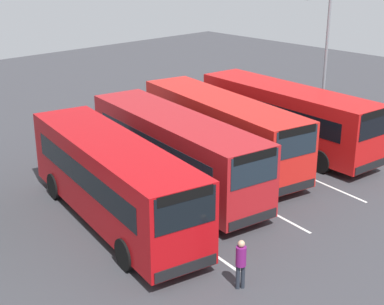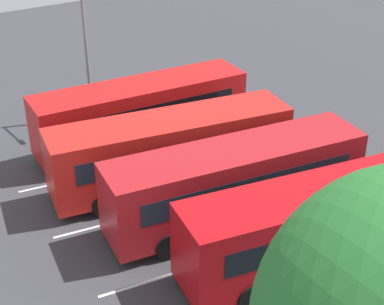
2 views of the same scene
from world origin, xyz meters
name	(u,v)px [view 1 (image 1 of 2)]	position (x,y,z in m)	size (l,w,h in m)	color
ground_plane	(206,177)	(0.00, 0.00, 0.00)	(65.85, 65.85, 0.00)	#38383D
bus_far_left	(113,179)	(0.82, -5.63, 1.77)	(10.54, 4.30, 3.19)	#B70C11
bus_center_left	(175,149)	(0.01, -1.82, 1.77)	(10.52, 3.96, 3.19)	#AD191E
bus_center_right	(222,128)	(-0.69, 1.72, 1.77)	(10.54, 4.28, 3.19)	red
bus_far_right	(287,116)	(0.09, 5.65, 1.77)	(10.46, 3.30, 3.19)	red
pedestrian	(241,260)	(7.08, -5.51, 0.96)	(0.44, 0.44, 1.63)	#232833
street_lamp	(324,53)	(-0.65, 9.59, 4.34)	(0.34, 2.47, 7.53)	gray
lane_stripe_outer_left	(138,201)	(0.00, -3.85, 0.00)	(13.08, 0.12, 0.01)	silver
lane_stripe_inner_left	(206,177)	(0.00, 0.00, 0.00)	(13.08, 0.12, 0.01)	silver
lane_stripe_inner_right	(261,157)	(0.00, 3.85, 0.00)	(13.08, 0.12, 0.01)	silver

